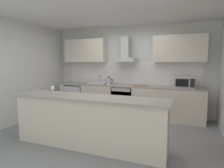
{
  "coord_description": "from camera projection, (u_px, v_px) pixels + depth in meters",
  "views": [
    {
      "loc": [
        1.54,
        -3.67,
        1.56
      ],
      "look_at": [
        -0.02,
        0.41,
        1.05
      ],
      "focal_mm": 30.27,
      "sensor_mm": 36.0,
      "label": 1
    }
  ],
  "objects": [
    {
      "name": "upper_cabinets",
      "position": [
        128.0,
        50.0,
        5.45
      ],
      "size": [
        4.12,
        0.32,
        0.7
      ],
      "color": "beige"
    },
    {
      "name": "microwave",
      "position": [
        185.0,
        82.0,
        4.81
      ],
      "size": [
        0.5,
        0.38,
        0.3
      ],
      "color": "#B7BABC",
      "rests_on": "counter_back"
    },
    {
      "name": "chopping_board",
      "position": [
        140.0,
        86.0,
        5.24
      ],
      "size": [
        0.35,
        0.23,
        0.02
      ],
      "primitive_type": "cube",
      "rotation": [
        0.0,
        0.0,
        -0.03
      ],
      "color": "#9E7247",
      "rests_on": "counter_back"
    },
    {
      "name": "ceiling",
      "position": [
        106.0,
        10.0,
        3.83
      ],
      "size": [
        5.75,
        4.66,
        0.02
      ],
      "primitive_type": "cube",
      "color": "white"
    },
    {
      "name": "kettle",
      "position": [
        109.0,
        81.0,
        5.55
      ],
      "size": [
        0.29,
        0.15,
        0.24
      ],
      "color": "#B7BABC",
      "rests_on": "counter_back"
    },
    {
      "name": "range_hood",
      "position": [
        125.0,
        54.0,
        5.45
      ],
      "size": [
        0.62,
        0.45,
        0.72
      ],
      "color": "#B7BABC"
    },
    {
      "name": "ground",
      "position": [
        106.0,
        134.0,
        4.14
      ],
      "size": [
        5.75,
        4.66,
        0.02
      ],
      "primitive_type": "cube",
      "color": "gray"
    },
    {
      "name": "oven",
      "position": [
        124.0,
        100.0,
        5.48
      ],
      "size": [
        0.6,
        0.62,
        0.8
      ],
      "color": "slate",
      "rests_on": "ground"
    },
    {
      "name": "sink",
      "position": [
        99.0,
        83.0,
        5.72
      ],
      "size": [
        0.5,
        0.4,
        0.26
      ],
      "color": "silver",
      "rests_on": "counter_back"
    },
    {
      "name": "wine_glass",
      "position": [
        53.0,
        88.0,
        3.53
      ],
      "size": [
        0.08,
        0.08,
        0.18
      ],
      "color": "silver",
      "rests_on": "counter_island"
    },
    {
      "name": "wall_back",
      "position": [
        130.0,
        71.0,
        5.74
      ],
      "size": [
        5.75,
        0.12,
        2.6
      ],
      "primitive_type": "cube",
      "color": "silver",
      "rests_on": "ground"
    },
    {
      "name": "counter_back",
      "position": [
        126.0,
        100.0,
        5.48
      ],
      "size": [
        4.18,
        0.6,
        0.9
      ],
      "color": "beige",
      "rests_on": "ground"
    },
    {
      "name": "refrigerator",
      "position": [
        77.0,
        98.0,
        6.04
      ],
      "size": [
        0.58,
        0.6,
        0.85
      ],
      "color": "white",
      "rests_on": "ground"
    },
    {
      "name": "backsplash_tile",
      "position": [
        129.0,
        73.0,
        5.68
      ],
      "size": [
        4.04,
        0.02,
        0.66
      ],
      "primitive_type": "cube",
      "color": "white"
    },
    {
      "name": "counter_island",
      "position": [
        88.0,
        121.0,
        3.45
      ],
      "size": [
        2.93,
        0.64,
        0.94
      ],
      "color": "beige",
      "rests_on": "ground"
    },
    {
      "name": "wall_left",
      "position": [
        19.0,
        72.0,
        4.85
      ],
      "size": [
        0.12,
        4.66,
        2.6
      ],
      "primitive_type": "cube",
      "color": "silver",
      "rests_on": "ground"
    }
  ]
}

